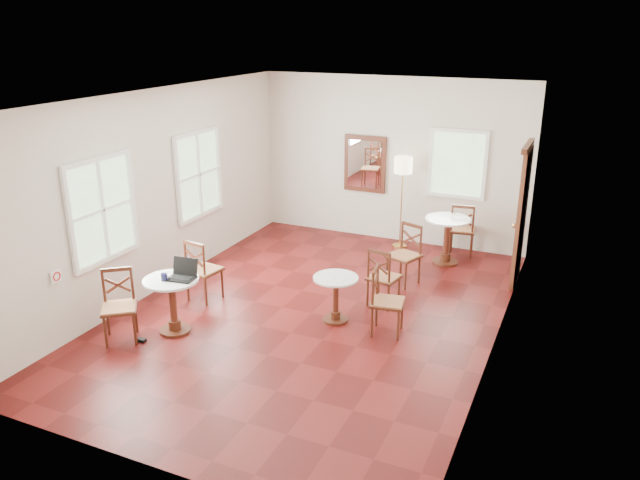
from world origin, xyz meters
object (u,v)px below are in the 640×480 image
at_px(floor_lamp, 403,171).
at_px(mouse, 171,279).
at_px(chair_mid_b, 386,301).
at_px(chair_mid_a, 383,277).
at_px(chair_back_b, 405,255).
at_px(laptop, 183,273).
at_px(chair_back_a, 462,229).
at_px(chair_near_b, 119,306).
at_px(power_adapter, 142,340).
at_px(cafe_table_near, 173,299).
at_px(navy_mug, 164,277).
at_px(cafe_table_mid, 336,294).
at_px(cafe_table_back, 447,236).
at_px(water_glass, 169,275).
at_px(chair_near_a, 203,270).

bearing_deg(floor_lamp, mouse, -111.40).
bearing_deg(chair_mid_b, chair_mid_a, 11.94).
height_order(chair_back_b, laptop, laptop).
bearing_deg(chair_back_a, chair_near_b, 47.59).
bearing_deg(power_adapter, chair_mid_b, 28.70).
bearing_deg(cafe_table_near, floor_lamp, 68.27).
xyz_separation_m(chair_near_b, chair_mid_b, (3.05, 1.55, -0.01)).
distance_m(cafe_table_near, power_adapter, 0.64).
xyz_separation_m(navy_mug, power_adapter, (-0.18, -0.34, -0.78)).
bearing_deg(navy_mug, cafe_table_near, 60.08).
relative_size(cafe_table_near, chair_near_b, 0.81).
bearing_deg(chair_back_a, floor_lamp, -6.41).
xyz_separation_m(cafe_table_mid, chair_near_b, (-2.33, -1.60, 0.06)).
distance_m(chair_mid_a, power_adapter, 3.40).
height_order(cafe_table_near, chair_back_b, chair_back_b).
bearing_deg(chair_near_b, laptop, 3.36).
bearing_deg(navy_mug, power_adapter, -118.54).
bearing_deg(navy_mug, laptop, 46.10).
relative_size(chair_mid_b, chair_back_a, 0.96).
bearing_deg(chair_near_b, chair_back_b, 11.82).
height_order(cafe_table_back, chair_mid_b, chair_mid_b).
xyz_separation_m(mouse, water_glass, (-0.03, 0.01, 0.03)).
xyz_separation_m(chair_back_a, navy_mug, (-2.89, -4.48, 0.33)).
distance_m(laptop, navy_mug, 0.24).
bearing_deg(chair_back_a, chair_mid_a, 68.90).
xyz_separation_m(chair_mid_b, power_adapter, (-2.78, -1.52, -0.43)).
bearing_deg(chair_mid_b, mouse, 105.05).
relative_size(cafe_table_mid, power_adapter, 5.79).
xyz_separation_m(cafe_table_mid, floor_lamp, (-0.08, 3.22, 1.00)).
relative_size(cafe_table_back, water_glass, 7.81).
relative_size(cafe_table_mid, water_glass, 6.34).
bearing_deg(laptop, cafe_table_near, -148.37).
distance_m(cafe_table_back, chair_mid_b, 2.80).
relative_size(chair_back_a, water_glass, 9.28).
distance_m(chair_back_a, power_adapter, 5.74).
distance_m(cafe_table_near, chair_near_b, 0.67).
bearing_deg(chair_back_a, power_adapter, 49.70).
xyz_separation_m(chair_near_a, mouse, (0.24, -1.03, 0.31)).
bearing_deg(water_glass, power_adapter, -117.82).
xyz_separation_m(chair_back_b, water_glass, (-2.31, -2.82, 0.34)).
distance_m(cafe_table_back, chair_back_b, 1.17).
height_order(chair_near_a, chair_mid_b, chair_near_a).
bearing_deg(chair_mid_a, chair_back_b, -83.57).
distance_m(cafe_table_mid, chair_back_a, 3.41).
distance_m(chair_back_a, mouse, 5.27).
bearing_deg(cafe_table_mid, chair_near_a, -175.74).
height_order(chair_back_a, floor_lamp, floor_lamp).
xyz_separation_m(floor_lamp, water_glass, (-1.76, -4.40, -0.60)).
bearing_deg(chair_mid_b, chair_near_b, 107.87).
relative_size(cafe_table_near, chair_back_b, 0.80).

